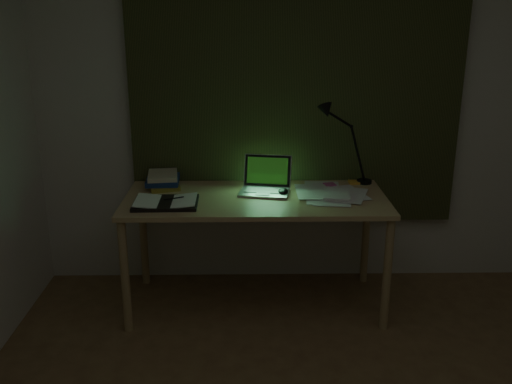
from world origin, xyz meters
The scene contains 11 objects.
wall_back centered at (0.00, 2.00, 1.25)m, with size 3.50×0.00×2.50m, color silver.
curtain centered at (0.00, 1.96, 1.45)m, with size 2.20×0.06×2.00m, color #2A3118.
desk centered at (-0.27, 1.56, 0.37)m, with size 1.64×0.72×0.75m, color tan, non-canonical shape.
laptop centered at (-0.22, 1.63, 0.86)m, with size 0.31×0.35×0.22m, color silver, non-canonical shape.
open_textbook centered at (-0.81, 1.42, 0.76)m, with size 0.38×0.27×0.03m, color white, non-canonical shape.
book_stack centered at (-0.87, 1.77, 0.80)m, with size 0.21×0.25×0.10m, color white, non-canonical shape.
loose_papers centered at (0.18, 1.58, 0.76)m, with size 0.37×0.39×0.02m, color silver, non-canonical shape.
mouse centered at (-0.10, 1.61, 0.77)m, with size 0.06×0.10×0.04m, color black.
sticky_yellow centered at (0.40, 1.84, 0.76)m, with size 0.07×0.07×0.02m, color gold.
sticky_pink centered at (0.22, 1.78, 0.76)m, with size 0.07×0.07×0.02m, color #CA4E93.
desk_lamp centered at (0.47, 1.85, 1.02)m, with size 0.36×0.28×0.55m, color black, non-canonical shape.
Camera 1 is at (-0.32, -1.82, 1.87)m, focal length 40.00 mm.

